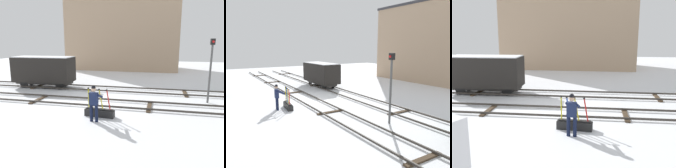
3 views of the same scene
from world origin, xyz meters
The scene contains 8 objects.
ground_plane centered at (0.00, 0.00, 0.00)m, with size 60.00×60.00×0.00m, color white.
track_main_line centered at (0.00, 0.00, 0.11)m, with size 44.00×1.94×0.18m.
track_siding_near centered at (0.00, 3.75, 0.11)m, with size 44.00×1.94×0.18m.
switch_lever_frame centered at (1.16, -2.06, 0.25)m, with size 1.55×0.50×1.45m.
rail_worker centered at (1.11, -2.76, 0.98)m, with size 0.58×0.67×1.74m.
signal_post centered at (6.97, 1.76, 2.37)m, with size 0.24×0.32×3.88m.
apartment_building centered at (-1.07, 17.31, 4.67)m, with size 14.65×6.44×9.33m.
freight_car_near_switch centered at (-5.25, 3.75, 1.43)m, with size 4.86×2.04×2.51m.
Camera 1 is at (4.04, -11.82, 3.71)m, focal length 34.04 mm.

